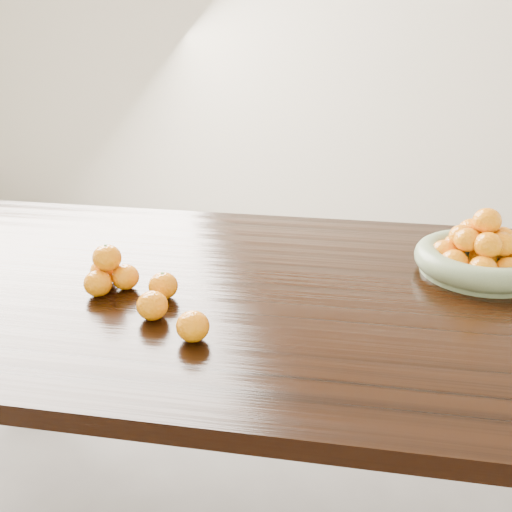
% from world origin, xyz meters
% --- Properties ---
extents(wall_back, '(5.00, 0.04, 2.70)m').
position_xyz_m(wall_back, '(0.00, 2.50, 1.35)').
color(wall_back, silver).
rests_on(wall_back, ground).
extents(dining_table, '(2.00, 1.00, 0.75)m').
position_xyz_m(dining_table, '(0.00, 0.00, 0.66)').
color(dining_table, black).
rests_on(dining_table, ground).
extents(fruit_bowl, '(0.31, 0.31, 0.16)m').
position_xyz_m(fruit_bowl, '(0.49, 0.16, 0.79)').
color(fruit_bowl, gray).
rests_on(fruit_bowl, dining_table).
extents(orange_pyramid, '(0.12, 0.12, 0.11)m').
position_xyz_m(orange_pyramid, '(-0.34, -0.08, 0.79)').
color(orange_pyramid, orange).
rests_on(orange_pyramid, dining_table).
extents(loose_orange_0, '(0.06, 0.06, 0.06)m').
position_xyz_m(loose_orange_0, '(-0.21, -0.10, 0.78)').
color(loose_orange_0, orange).
rests_on(loose_orange_0, dining_table).
extents(loose_orange_1, '(0.06, 0.06, 0.06)m').
position_xyz_m(loose_orange_1, '(-0.20, -0.19, 0.78)').
color(loose_orange_1, orange).
rests_on(loose_orange_1, dining_table).
extents(loose_orange_2, '(0.06, 0.06, 0.06)m').
position_xyz_m(loose_orange_2, '(-0.10, -0.26, 0.78)').
color(loose_orange_2, orange).
rests_on(loose_orange_2, dining_table).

